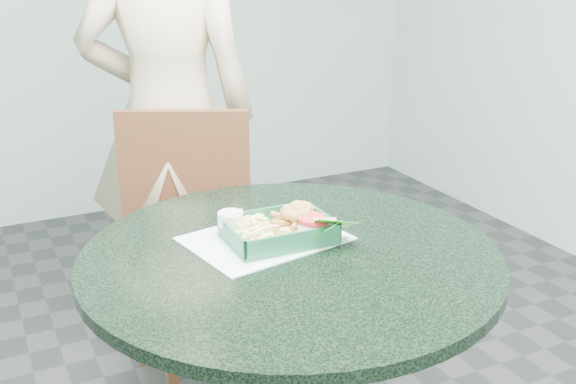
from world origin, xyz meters
name	(u,v)px	position (x,y,z in m)	size (l,w,h in m)	color
cafe_table	(290,322)	(0.00, 0.00, 0.58)	(0.98, 0.98, 0.75)	#323232
dining_chair	(198,231)	(0.01, 0.75, 0.53)	(0.45, 0.45, 0.93)	#3C2818
diner_person	(167,82)	(0.02, 1.03, 1.00)	(0.73, 0.48, 2.00)	#CCB38F
placemat	(265,246)	(-0.03, 0.09, 0.75)	(0.36, 0.27, 0.00)	silver
food_basket	(278,242)	(0.00, 0.07, 0.77)	(0.25, 0.18, 0.05)	#1E633D
crab_sandwich	(297,224)	(0.05, 0.07, 0.80)	(0.12, 0.12, 0.07)	#E5BE6A
fries_pile	(254,236)	(-0.06, 0.09, 0.79)	(0.10, 0.11, 0.04)	#FFF091
sauce_ramekin	(231,226)	(-0.10, 0.13, 0.80)	(0.06, 0.06, 0.04)	white
garnish_cup	(318,233)	(0.08, 0.02, 0.79)	(0.12, 0.12, 0.05)	white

